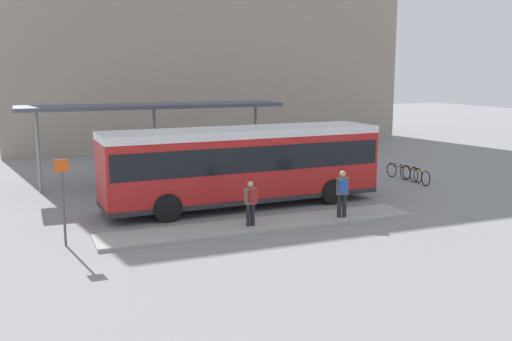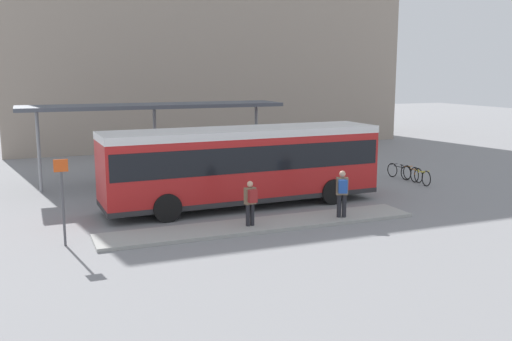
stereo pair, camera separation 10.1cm
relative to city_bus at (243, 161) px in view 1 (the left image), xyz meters
name	(u,v)px [view 1 (the left image)]	position (x,y,z in m)	size (l,w,h in m)	color
ground_plane	(243,206)	(-0.01, 0.00, -1.88)	(120.00, 120.00, 0.00)	gray
curb_island	(262,225)	(-0.52, -3.23, -1.82)	(11.74, 1.80, 0.12)	#9E9E99
city_bus	(243,161)	(0.00, 0.00, 0.00)	(11.54, 2.98, 3.23)	red
pedestrian_waiting	(342,191)	(2.56, -3.57, -0.75)	(0.52, 0.56, 1.76)	#232328
pedestrian_companion	(251,200)	(-1.02, -3.40, -0.84)	(0.41, 0.44, 1.60)	#232328
bicycle_yellow	(420,176)	(9.74, 1.02, -1.50)	(0.48, 1.79, 0.77)	black
bicycle_orange	(412,174)	(9.92, 1.86, -1.51)	(0.48, 1.72, 0.74)	black
bicycle_black	(398,171)	(9.69, 2.69, -1.50)	(0.48, 1.75, 0.76)	black
station_shelter	(154,108)	(-2.30, 6.16, 1.87)	(12.64, 2.65, 3.94)	#4C515B
potted_planter_near_shelter	(277,170)	(3.36, 4.06, -1.23)	(0.69, 0.69, 1.23)	slate
platform_sign	(63,198)	(-7.23, -2.95, -0.32)	(0.44, 0.08, 2.80)	#4C4C51
station_building	(197,26)	(5.07, 23.39, 7.14)	(29.48, 12.06, 18.04)	gray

